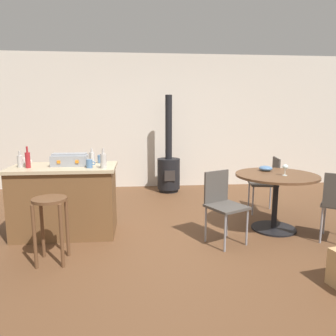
{
  "coord_description": "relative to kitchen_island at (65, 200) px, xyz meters",
  "views": [
    {
      "loc": [
        -0.45,
        -3.57,
        1.54
      ],
      "look_at": [
        -0.08,
        0.3,
        0.86
      ],
      "focal_mm": 33.88,
      "sensor_mm": 36.0,
      "label": 1
    }
  ],
  "objects": [
    {
      "name": "ground_plane",
      "position": [
        1.38,
        -0.43,
        -0.44
      ],
      "size": [
        8.8,
        8.8,
        0.0
      ],
      "primitive_type": "plane",
      "color": "brown"
    },
    {
      "name": "back_wall",
      "position": [
        1.38,
        2.61,
        0.91
      ],
      "size": [
        8.0,
        0.1,
        2.7
      ],
      "primitive_type": "cube",
      "color": "beige",
      "rests_on": "ground_plane"
    },
    {
      "name": "kitchen_island",
      "position": [
        0.0,
        0.0,
        0.0
      ],
      "size": [
        1.29,
        0.71,
        0.88
      ],
      "color": "brown",
      "rests_on": "ground_plane"
    },
    {
      "name": "wooden_stool",
      "position": [
        0.03,
        -0.8,
        0.06
      ],
      "size": [
        0.35,
        0.35,
        0.69
      ],
      "color": "brown",
      "rests_on": "ground_plane"
    },
    {
      "name": "dining_table",
      "position": [
        2.72,
        -0.12,
        0.13
      ],
      "size": [
        1.05,
        1.05,
        0.75
      ],
      "color": "black",
      "rests_on": "ground_plane"
    },
    {
      "name": "folding_chair_near",
      "position": [
        1.92,
        -0.44,
        0.06
      ],
      "size": [
        0.54,
        0.54,
        0.85
      ],
      "color": "#47423D",
      "rests_on": "ground_plane"
    },
    {
      "name": "folding_chair_left",
      "position": [
        2.91,
        0.61,
        0.07
      ],
      "size": [
        0.46,
        0.46,
        0.86
      ],
      "color": "#47423D",
      "rests_on": "ground_plane"
    },
    {
      "name": "wood_stove",
      "position": [
        1.52,
        2.07,
        0.02
      ],
      "size": [
        0.44,
        0.45,
        1.87
      ],
      "color": "black",
      "rests_on": "ground_plane"
    },
    {
      "name": "toolbox",
      "position": [
        0.08,
        0.03,
        0.51
      ],
      "size": [
        0.44,
        0.25,
        0.16
      ],
      "color": "gray",
      "rests_on": "kitchen_island"
    },
    {
      "name": "bottle_0",
      "position": [
        -0.39,
        -0.1,
        0.54
      ],
      "size": [
        0.06,
        0.06,
        0.26
      ],
      "color": "maroon",
      "rests_on": "kitchen_island"
    },
    {
      "name": "bottle_1",
      "position": [
        0.32,
        0.25,
        0.51
      ],
      "size": [
        0.07,
        0.07,
        0.19
      ],
      "color": "#B7B2AD",
      "rests_on": "kitchen_island"
    },
    {
      "name": "bottle_2",
      "position": [
        0.52,
        -0.21,
        0.53
      ],
      "size": [
        0.07,
        0.07,
        0.24
      ],
      "color": "#B7B2AD",
      "rests_on": "kitchen_island"
    },
    {
      "name": "bottle_3",
      "position": [
        -0.5,
        -0.04,
        0.52
      ],
      "size": [
        0.07,
        0.07,
        0.2
      ],
      "color": "#B7B2AD",
      "rests_on": "kitchen_island"
    },
    {
      "name": "cup_0",
      "position": [
        0.43,
        0.21,
        0.49
      ],
      "size": [
        0.11,
        0.07,
        0.1
      ],
      "color": "#4C7099",
      "rests_on": "kitchen_island"
    },
    {
      "name": "cup_1",
      "position": [
        0.35,
        -0.17,
        0.49
      ],
      "size": [
        0.11,
        0.07,
        0.1
      ],
      "color": "#4C7099",
      "rests_on": "kitchen_island"
    },
    {
      "name": "cup_2",
      "position": [
        -0.48,
        0.08,
        0.49
      ],
      "size": [
        0.12,
        0.08,
        0.1
      ],
      "color": "white",
      "rests_on": "kitchen_island"
    },
    {
      "name": "wine_glass",
      "position": [
        2.79,
        -0.2,
        0.41
      ],
      "size": [
        0.07,
        0.07,
        0.14
      ],
      "color": "silver",
      "rests_on": "dining_table"
    },
    {
      "name": "serving_bowl",
      "position": [
        2.67,
        0.14,
        0.34
      ],
      "size": [
        0.18,
        0.18,
        0.07
      ],
      "primitive_type": "ellipsoid",
      "color": "#4C7099",
      "rests_on": "dining_table"
    }
  ]
}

